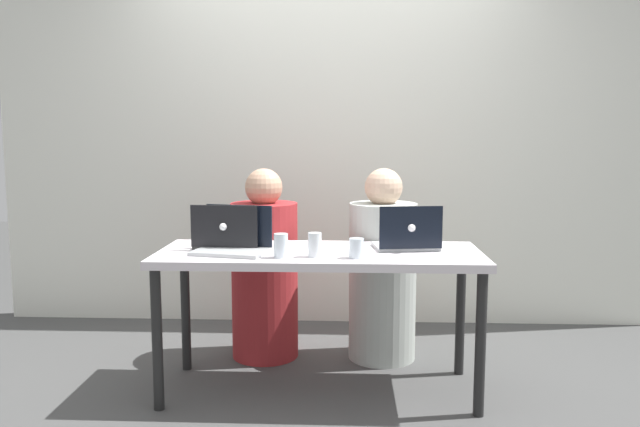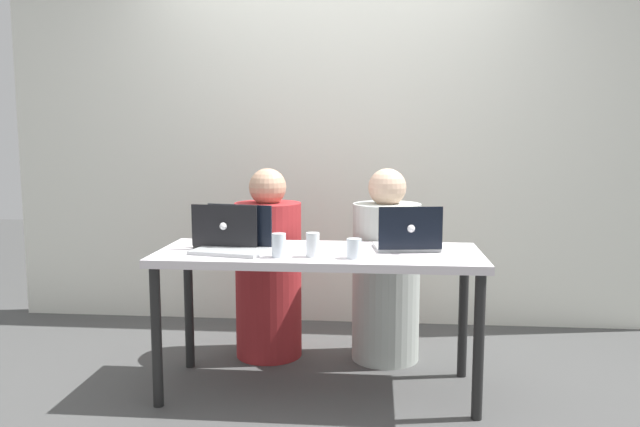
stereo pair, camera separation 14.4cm
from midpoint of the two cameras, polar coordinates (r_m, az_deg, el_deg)
ground_plane at (r=3.31m, az=-1.34°, el=-15.85°), size 12.00×12.00×0.00m
back_wall at (r=4.29m, az=-0.25°, el=7.74°), size 4.50×0.10×2.67m
desk at (r=3.11m, az=-1.38°, el=-4.78°), size 1.60×0.61×0.72m
person_on_left at (r=3.66m, az=-6.20°, el=-5.53°), size 0.45×0.45×1.11m
person_on_right at (r=3.62m, az=4.60°, el=-5.63°), size 0.43×0.43×1.11m
laptop_back_left at (r=3.22m, az=-9.66°, el=-2.27°), size 0.35×0.28×0.23m
laptop_front_left at (r=3.10m, az=-9.23°, el=-2.62°), size 0.39×0.30×0.23m
laptop_back_right at (r=3.15m, az=6.68°, el=-2.41°), size 0.34×0.29×0.23m
water_glass_left at (r=2.94m, az=-5.00°, el=-3.10°), size 0.07×0.07×0.11m
water_glass_right at (r=2.92m, az=1.94°, el=-3.32°), size 0.07×0.07×0.09m
water_glass_center at (r=2.94m, az=-1.88°, el=-3.03°), size 0.06×0.06×0.12m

